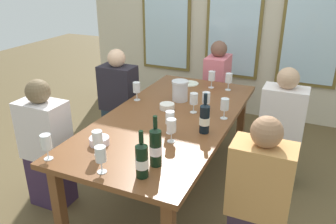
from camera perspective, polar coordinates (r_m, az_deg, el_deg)
ground_plane at (r=3.23m, az=0.29°, el=-12.73°), size 12.00×12.00×0.00m
back_wall_with_windows at (r=4.61m, az=11.22°, el=17.20°), size 4.21×0.10×2.90m
dining_table at (r=2.89m, az=0.31°, el=-1.93°), size 1.01×2.11×0.74m
white_plate_0 at (r=3.65m, az=3.52°, el=4.77°), size 0.20×0.20×0.01m
metal_pitcher at (r=3.16m, az=2.02°, el=3.59°), size 0.16×0.16×0.19m
wine_bottle_0 at (r=2.55m, az=6.12°, el=-1.00°), size 0.08×0.08×0.31m
wine_bottle_1 at (r=2.02m, az=-4.38°, el=-7.94°), size 0.08×0.08×0.30m
wine_bottle_2 at (r=2.12m, az=-2.08°, el=-5.76°), size 0.08×0.08×0.34m
tasting_bowl_0 at (r=2.99m, az=-0.15°, el=0.94°), size 0.13×0.13×0.05m
tasting_bowl_1 at (r=2.45m, az=-11.36°, el=-4.73°), size 0.14×0.14×0.05m
wine_glass_0 at (r=2.28m, az=-11.66°, el=-4.43°), size 0.07×0.07×0.17m
wine_glass_1 at (r=2.89m, az=4.32°, el=2.07°), size 0.07×0.07×0.17m
wine_glass_2 at (r=2.52m, az=0.34°, el=-1.02°), size 0.07×0.07×0.17m
wine_glass_3 at (r=2.09m, az=-11.16°, el=-7.09°), size 0.07×0.07×0.17m
wine_glass_4 at (r=3.17m, az=-5.25°, el=4.04°), size 0.07×0.07×0.17m
wine_glass_5 at (r=2.40m, az=0.57°, el=-2.36°), size 0.07×0.07×0.17m
wine_glass_6 at (r=3.48m, az=10.09°, el=5.46°), size 0.07×0.07×0.17m
wine_glass_7 at (r=2.93m, az=6.37°, el=2.23°), size 0.07×0.07×0.17m
wine_glass_8 at (r=2.80m, az=9.43°, el=1.20°), size 0.07×0.07×0.17m
wine_glass_9 at (r=2.32m, az=-19.63°, el=-4.87°), size 0.07×0.07×0.17m
wine_glass_10 at (r=3.53m, az=7.30°, el=5.85°), size 0.07×0.07×0.17m
seated_person_0 at (r=3.78m, az=-8.15°, el=1.66°), size 0.38×0.24×1.11m
seated_person_1 at (r=3.27m, az=18.27°, el=-2.87°), size 0.38×0.24×1.11m
seated_person_2 at (r=2.98m, az=-19.54°, el=-5.65°), size 0.38×0.24×1.11m
seated_person_3 at (r=2.30m, az=14.76°, el=-14.19°), size 0.38×0.24×1.11m
seated_person_4 at (r=4.18m, az=8.09°, el=3.78°), size 0.24×0.38×1.11m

